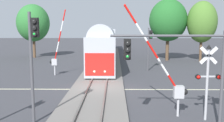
% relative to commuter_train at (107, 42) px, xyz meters
% --- Properties ---
extents(ground_plane, '(220.00, 220.00, 0.00)m').
position_rel_commuter_train_xyz_m(ground_plane, '(-0.00, -21.89, -2.79)').
color(ground_plane, '#3D3D42').
extents(road_centre_stripe, '(44.00, 0.20, 0.01)m').
position_rel_commuter_train_xyz_m(road_centre_stripe, '(-0.00, -21.89, -2.79)').
color(road_centre_stripe, beige).
rests_on(road_centre_stripe, ground).
extents(railway_track, '(4.40, 80.00, 0.32)m').
position_rel_commuter_train_xyz_m(railway_track, '(-0.00, -21.89, -2.70)').
color(railway_track, slate).
rests_on(railway_track, ground).
extents(commuter_train, '(3.04, 41.20, 5.16)m').
position_rel_commuter_train_xyz_m(commuter_train, '(0.00, 0.00, 0.00)').
color(commuter_train, '#B2B7C1').
rests_on(commuter_train, railway_track).
extents(crossing_gate_near, '(3.72, 0.40, 6.38)m').
position_rel_commuter_train_xyz_m(crossing_gate_near, '(4.71, -28.08, -0.71)').
color(crossing_gate_near, '#B7B7BC').
rests_on(crossing_gate_near, ground).
extents(crossing_signal_mast, '(1.36, 0.44, 4.20)m').
position_rel_commuter_train_xyz_m(crossing_signal_mast, '(6.49, -28.66, -0.24)').
color(crossing_signal_mast, '#B2B2B7').
rests_on(crossing_signal_mast, ground).
extents(crossing_gate_far, '(1.90, 0.40, 7.04)m').
position_rel_commuter_train_xyz_m(crossing_gate_far, '(-4.97, -15.71, -0.63)').
color(crossing_gate_far, '#B7B7BC').
rests_on(crossing_gate_far, ground).
extents(traffic_signal_near_right, '(5.92, 0.38, 4.96)m').
position_rel_commuter_train_xyz_m(traffic_signal_near_right, '(5.00, -30.03, 0.97)').
color(traffic_signal_near_right, '#4C4C51').
rests_on(traffic_signal_near_right, ground).
extents(traffic_signal_far_side, '(0.53, 0.38, 5.14)m').
position_rel_commuter_train_xyz_m(traffic_signal_far_side, '(5.57, -12.76, 0.66)').
color(traffic_signal_far_side, '#4C4C51').
rests_on(traffic_signal_far_side, ground).
extents(traffic_signal_median, '(0.53, 0.38, 5.90)m').
position_rel_commuter_train_xyz_m(traffic_signal_median, '(-2.79, -29.22, 1.15)').
color(traffic_signal_median, '#4C4C51').
rests_on(traffic_signal_median, ground).
extents(maple_right_background, '(4.41, 4.41, 9.14)m').
position_rel_commuter_train_xyz_m(maple_right_background, '(14.53, -4.63, 3.22)').
color(maple_right_background, brown).
rests_on(maple_right_background, ground).
extents(pine_left_background, '(5.57, 5.57, 9.18)m').
position_rel_commuter_train_xyz_m(pine_left_background, '(-12.65, 0.43, 3.19)').
color(pine_left_background, brown).
rests_on(pine_left_background, ground).
extents(oak_far_right, '(5.87, 5.87, 9.62)m').
position_rel_commuter_train_xyz_m(oak_far_right, '(9.75, -3.15, 3.53)').
color(oak_far_right, brown).
rests_on(oak_far_right, ground).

